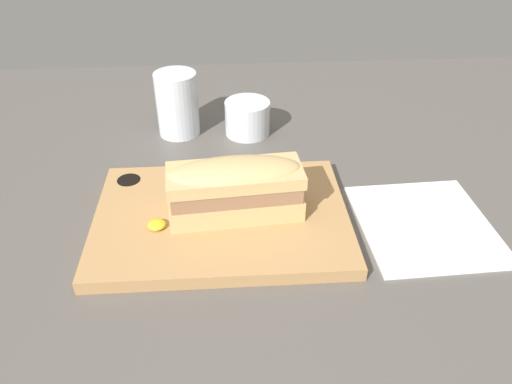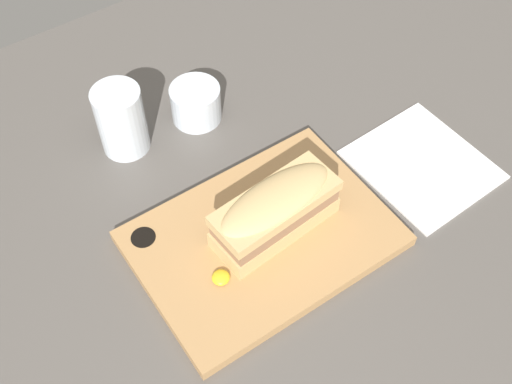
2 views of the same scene
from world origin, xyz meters
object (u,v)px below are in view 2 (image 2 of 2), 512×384
(wine_glass, at_px, (196,104))
(napkin, at_px, (422,165))
(water_glass, at_px, (122,124))
(sandwich, at_px, (275,210))
(serving_board, at_px, (262,238))

(wine_glass, height_order, napkin, wine_glass)
(water_glass, bearing_deg, wine_glass, -4.47)
(napkin, bearing_deg, sandwich, 174.84)
(sandwich, xyz_separation_m, wine_glass, (0.03, 0.27, -0.03))
(serving_board, bearing_deg, wine_glass, 78.99)
(water_glass, xyz_separation_m, napkin, (0.36, -0.30, -0.05))
(sandwich, height_order, wine_glass, sandwich)
(water_glass, height_order, napkin, water_glass)
(serving_board, distance_m, sandwich, 0.06)
(serving_board, xyz_separation_m, sandwich, (0.02, -0.00, 0.05))
(sandwich, distance_m, water_glass, 0.29)
(water_glass, xyz_separation_m, wine_glass, (0.13, -0.01, -0.02))
(serving_board, height_order, wine_glass, wine_glass)
(sandwich, distance_m, napkin, 0.28)
(sandwich, bearing_deg, serving_board, 178.57)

